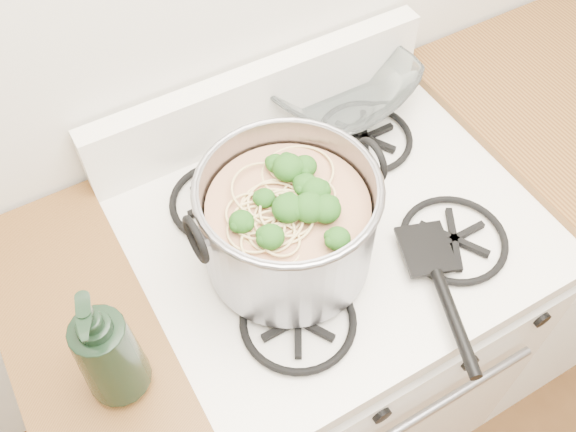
{
  "coord_description": "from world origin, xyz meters",
  "views": [
    {
      "loc": [
        -0.44,
        0.68,
        1.91
      ],
      "look_at": [
        -0.12,
        1.23,
        1.04
      ],
      "focal_mm": 40.0,
      "sensor_mm": 36.0,
      "label": 1
    }
  ],
  "objects": [
    {
      "name": "bottle",
      "position": [
        -0.47,
        1.16,
        1.05
      ],
      "size": [
        0.12,
        0.12,
        0.26
      ],
      "primitive_type": "imported",
      "rotation": [
        0.0,
        0.0,
        -0.28
      ],
      "color": "black",
      "rests_on": "counter_left"
    },
    {
      "name": "gas_range",
      "position": [
        0.0,
        1.26,
        0.44
      ],
      "size": [
        0.76,
        0.66,
        0.92
      ],
      "color": "white",
      "rests_on": "ground"
    },
    {
      "name": "spatula",
      "position": [
        0.1,
        1.12,
        0.94
      ],
      "size": [
        0.38,
        0.39,
        0.02
      ],
      "primitive_type": null,
      "rotation": [
        0.0,
        0.0,
        -0.33
      ],
      "color": "black",
      "rests_on": "gas_range"
    },
    {
      "name": "stock_pot",
      "position": [
        -0.12,
        1.23,
        1.02
      ],
      "size": [
        0.34,
        0.31,
        0.21
      ],
      "color": "gray",
      "rests_on": "gas_range"
    },
    {
      "name": "glass_bowl",
      "position": [
        0.18,
        1.54,
        0.94
      ],
      "size": [
        0.16,
        0.16,
        0.03
      ],
      "primitive_type": "imported",
      "rotation": [
        0.0,
        0.0,
        0.33
      ],
      "color": "white",
      "rests_on": "gas_range"
    },
    {
      "name": "counter_left",
      "position": [
        -0.51,
        1.26,
        0.46
      ],
      "size": [
        0.25,
        0.65,
        0.92
      ],
      "color": "silver",
      "rests_on": "ground"
    }
  ]
}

